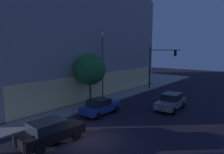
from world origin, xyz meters
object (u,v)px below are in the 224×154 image
at_px(car_blue, 100,106).
at_px(sidewalk_tree, 90,69).
at_px(modern_building, 40,36).
at_px(traffic_light_far_corner, 158,61).
at_px(car_grey, 171,101).
at_px(car_black, 50,131).
at_px(street_lamp_sidewalk, 103,59).

bearing_deg(car_blue, sidewalk_tree, 61.14).
xyz_separation_m(modern_building, car_blue, (-5.52, -19.53, -8.38)).
xyz_separation_m(traffic_light_far_corner, sidewalk_tree, (-13.48, 2.25, -0.44)).
bearing_deg(car_grey, modern_building, 91.63).
bearing_deg(car_black, car_grey, -14.45).
height_order(modern_building, car_black, modern_building).
distance_m(modern_building, sidewalk_tree, 17.39).
bearing_deg(car_blue, car_black, -167.40).
bearing_deg(traffic_light_far_corner, car_grey, -146.54).
relative_size(sidewalk_tree, car_blue, 1.32).
bearing_deg(sidewalk_tree, car_black, -151.30).
bearing_deg(modern_building, car_grey, -88.37).
xyz_separation_m(modern_building, street_lamp_sidewalk, (-1.53, -16.33, -3.72)).
height_order(traffic_light_far_corner, car_grey, traffic_light_far_corner).
relative_size(sidewalk_tree, car_grey, 1.27).
bearing_deg(modern_building, sidewalk_tree, -102.89).
bearing_deg(sidewalk_tree, modern_building, 77.11).
height_order(traffic_light_far_corner, car_black, traffic_light_far_corner).
xyz_separation_m(street_lamp_sidewalk, car_grey, (2.23, -8.18, -4.60)).
bearing_deg(car_grey, car_blue, 141.31).
xyz_separation_m(car_blue, car_grey, (6.22, -4.98, 0.06)).
bearing_deg(car_black, traffic_light_far_corner, 6.59).
distance_m(sidewalk_tree, car_black, 10.63).
bearing_deg(traffic_light_far_corner, sidewalk_tree, 170.54).
bearing_deg(modern_building, car_black, -120.72).
bearing_deg(traffic_light_far_corner, car_blue, -176.22).
distance_m(street_lamp_sidewalk, car_blue, 6.92).
distance_m(traffic_light_far_corner, car_black, 22.78).
relative_size(street_lamp_sidewalk, car_blue, 1.87).
xyz_separation_m(sidewalk_tree, car_grey, (4.42, -8.23, -3.46)).
bearing_deg(car_black, street_lamp_sidewalk, 23.45).
relative_size(street_lamp_sidewalk, sidewalk_tree, 1.41).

